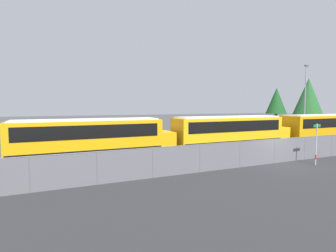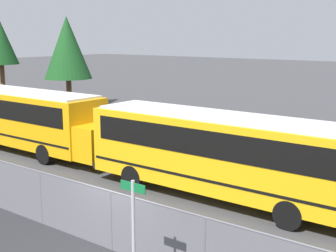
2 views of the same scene
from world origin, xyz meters
TOP-DOWN VIEW (x-y plane):
  - ground_plane at (0.00, 0.00)m, footprint 200.00×200.00m
  - fence at (-0.00, -0.00)m, footprint 74.07×0.07m
  - school_bus_1 at (-11.71, 5.62)m, footprint 11.75×2.46m
  - school_bus_2 at (0.39, 5.43)m, footprint 11.75×2.46m
  - school_bus_3 at (12.74, 5.07)m, footprint 11.75×2.46m
  - street_sign at (2.21, -1.56)m, footprint 0.70×0.09m
  - light_pole at (20.42, 13.70)m, footprint 0.60×0.24m
  - tree_0 at (19.62, 18.38)m, footprint 3.27×3.27m
  - tree_3 at (28.02, 19.05)m, footprint 5.13×5.13m

SIDE VIEW (x-z plane):
  - ground_plane at x=0.00m, z-range 0.00..0.00m
  - fence at x=0.00m, z-range 0.02..1.77m
  - street_sign at x=2.21m, z-range 0.09..2.96m
  - school_bus_1 at x=-11.71m, z-range 0.29..3.44m
  - school_bus_2 at x=0.39m, z-range 0.29..3.44m
  - school_bus_3 at x=12.74m, z-range 0.29..3.44m
  - tree_0 at x=19.62m, z-range 1.36..8.40m
  - light_pole at x=20.42m, z-range 0.40..10.49m
  - tree_3 at x=28.02m, z-range 1.16..10.17m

